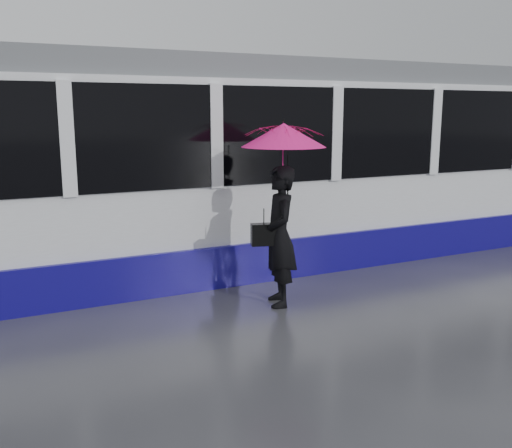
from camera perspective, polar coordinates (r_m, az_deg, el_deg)
ground at (r=7.26m, az=-1.19°, el=-9.33°), size 90.00×90.00×0.00m
rails at (r=9.47m, az=-7.60°, el=-4.42°), size 34.00×1.51×0.02m
tram at (r=9.40m, az=-3.94°, el=5.64°), size 26.00×2.56×3.35m
woman at (r=7.49m, az=2.35°, el=-1.26°), size 0.61×0.77×1.86m
umbrella at (r=7.36m, az=2.77°, el=7.22°), size 1.35×1.35×1.25m
handbag at (r=7.40m, az=0.78°, el=-1.05°), size 0.36×0.23×0.47m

